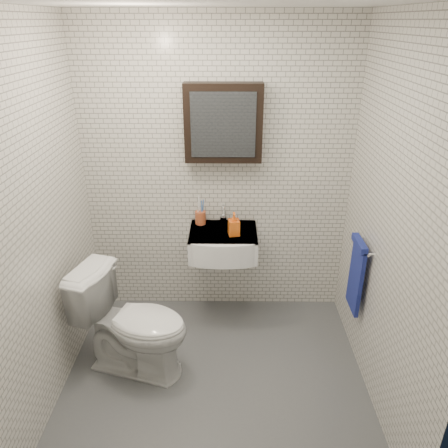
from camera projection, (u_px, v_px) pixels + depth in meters
The scene contains 9 objects.
ground at pixel (215, 380), 3.23m from camera, with size 2.20×2.00×0.01m, color #54575C.
room_shell at pixel (213, 196), 2.61m from camera, with size 2.22×2.02×2.51m.
washbasin at pixel (223, 244), 3.57m from camera, with size 0.55×0.50×0.20m.
faucet at pixel (223, 216), 3.68m from camera, with size 0.06×0.20×0.15m.
mirror_cabinet at pixel (223, 123), 3.35m from camera, with size 0.60×0.15×0.60m.
towel_rail at pixel (357, 272), 3.23m from camera, with size 0.09×0.30×0.58m.
toothbrush_cup at pixel (200, 217), 3.68m from camera, with size 0.11×0.11×0.25m.
soap_bottle at pixel (234, 224), 3.47m from camera, with size 0.09×0.09×0.19m, color orange.
toilet at pixel (134, 323), 3.18m from camera, with size 0.46×0.81×0.83m, color white.
Camera 1 is at (0.09, -2.43, 2.42)m, focal length 35.00 mm.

